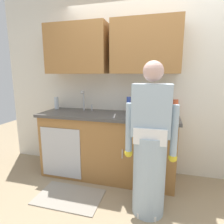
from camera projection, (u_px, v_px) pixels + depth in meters
ground_plane at (138, 213)px, 2.06m from camera, size 9.00×9.00×0.00m
kitchen_wall_with_uppers at (140, 75)px, 2.75m from camera, size 4.80×0.44×2.70m
counter_cabinet at (107, 146)px, 2.78m from camera, size 1.90×0.62×0.90m
countertop at (108, 115)px, 2.69m from camera, size 1.96×0.66×0.04m
sink at (83, 113)px, 2.79m from camera, size 0.50×0.36×0.35m
person_at_sink at (150, 152)px, 1.96m from camera, size 0.55×0.34×1.62m
floor_mat at (69, 197)px, 2.33m from camera, size 0.80×0.50×0.01m
bottle_dish_liquid at (129, 105)px, 2.73m from camera, size 0.06×0.06×0.23m
bottle_cleaner_spray at (57, 103)px, 3.05m from camera, size 0.07×0.07×0.19m
bottle_soap at (175, 107)px, 2.62m from camera, size 0.07×0.07×0.21m
cup_by_sink at (147, 115)px, 2.38m from camera, size 0.08×0.08×0.10m
knife_on_counter at (115, 116)px, 2.55m from camera, size 0.06×0.24×0.01m
sponge at (165, 115)px, 2.51m from camera, size 0.11×0.07×0.03m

